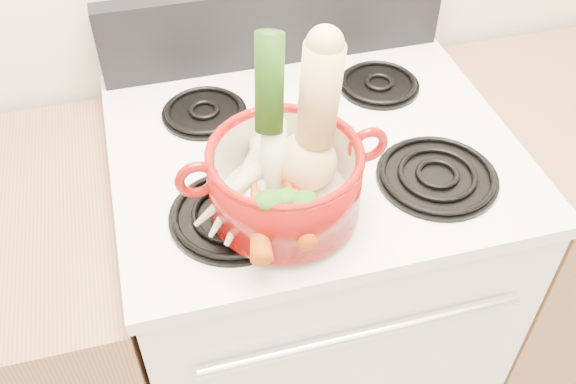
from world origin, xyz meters
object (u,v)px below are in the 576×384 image
object	(u,v)px
dutch_oven	(285,181)
leek	(272,119)
squash	(307,120)
stove_body	(307,293)

from	to	relation	value
dutch_oven	leek	xyz separation A→B (m)	(-0.01, 0.03, 0.11)
leek	squash	bearing A→B (deg)	18.56
dutch_oven	squash	world-z (taller)	squash
squash	stove_body	bearing A→B (deg)	90.26
stove_body	leek	bearing A→B (deg)	-127.81
dutch_oven	squash	xyz separation A→B (m)	(0.04, 0.03, 0.10)
stove_body	squash	distance (m)	0.69
stove_body	dutch_oven	size ratio (longest dim) A/B	3.63
stove_body	leek	size ratio (longest dim) A/B	3.11
dutch_oven	squash	distance (m)	0.11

